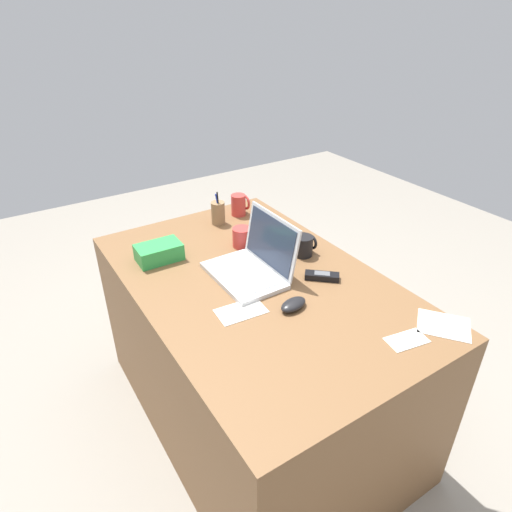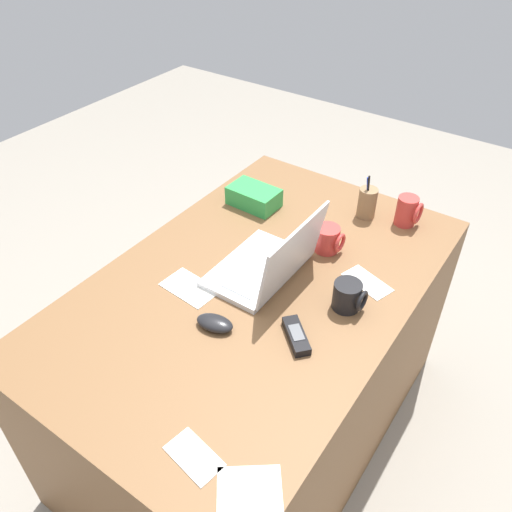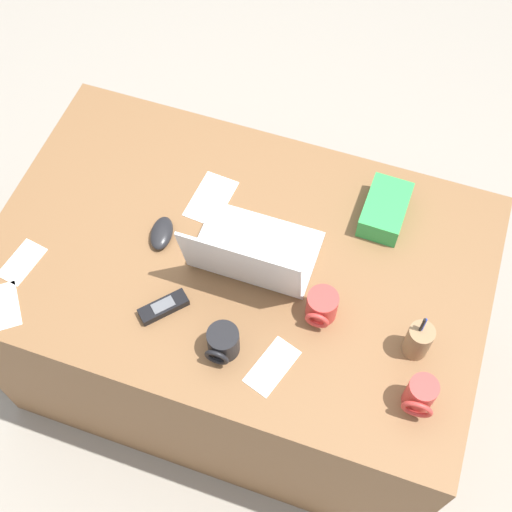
% 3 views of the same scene
% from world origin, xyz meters
% --- Properties ---
extents(ground_plane, '(6.00, 6.00, 0.00)m').
position_xyz_m(ground_plane, '(0.00, 0.00, 0.00)').
color(ground_plane, gray).
extents(desk, '(1.38, 0.88, 0.75)m').
position_xyz_m(desk, '(0.00, 0.00, 0.37)').
color(desk, brown).
rests_on(desk, ground).
extents(laptop, '(0.33, 0.26, 0.23)m').
position_xyz_m(laptop, '(-0.04, 0.01, 0.79)').
color(laptop, silver).
rests_on(laptop, desk).
extents(computer_mouse, '(0.08, 0.12, 0.03)m').
position_xyz_m(computer_mouse, '(0.22, 0.01, 0.76)').
color(computer_mouse, black).
rests_on(computer_mouse, desk).
extents(coffee_mug_white, '(0.08, 0.09, 0.09)m').
position_xyz_m(coffee_mug_white, '(-0.26, 0.10, 0.79)').
color(coffee_mug_white, '#C63833').
rests_on(coffee_mug_white, desk).
extents(coffee_mug_tall, '(0.08, 0.08, 0.11)m').
position_xyz_m(coffee_mug_tall, '(-0.55, 0.25, 0.80)').
color(coffee_mug_tall, '#C63833').
rests_on(coffee_mug_tall, desk).
extents(coffee_mug_spare, '(0.08, 0.09, 0.09)m').
position_xyz_m(coffee_mug_spare, '(-0.06, 0.27, 0.79)').
color(coffee_mug_spare, black).
rests_on(coffee_mug_spare, desk).
extents(cordless_phone, '(0.12, 0.13, 0.03)m').
position_xyz_m(cordless_phone, '(0.13, 0.22, 0.76)').
color(cordless_phone, black).
rests_on(cordless_phone, desk).
extents(pen_holder, '(0.06, 0.06, 0.16)m').
position_xyz_m(pen_holder, '(-0.52, 0.12, 0.80)').
color(pen_holder, olive).
rests_on(pen_holder, desk).
extents(snack_bag, '(0.12, 0.18, 0.07)m').
position_xyz_m(snack_bag, '(-0.35, -0.25, 0.78)').
color(snack_bag, green).
rests_on(snack_bag, desk).
extents(paper_note_near_laptop, '(0.12, 0.18, 0.00)m').
position_xyz_m(paper_note_near_laptop, '(0.14, -0.15, 0.75)').
color(paper_note_near_laptop, white).
rests_on(paper_note_near_laptop, desk).
extents(paper_note_left, '(0.12, 0.17, 0.00)m').
position_xyz_m(paper_note_left, '(-0.19, 0.28, 0.75)').
color(paper_note_left, white).
rests_on(paper_note_left, desk).
extents(paper_note_right, '(0.10, 0.14, 0.00)m').
position_xyz_m(paper_note_right, '(0.55, 0.21, 0.75)').
color(paper_note_right, white).
rests_on(paper_note_right, desk).
extents(paper_note_front, '(0.21, 0.21, 0.00)m').
position_xyz_m(paper_note_front, '(0.57, 0.38, 0.75)').
color(paper_note_front, white).
rests_on(paper_note_front, desk).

